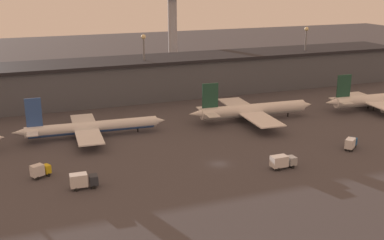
{
  "coord_description": "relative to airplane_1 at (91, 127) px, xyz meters",
  "views": [
    {
      "loc": [
        -47.92,
        -105.68,
        46.62
      ],
      "look_at": [
        0.49,
        20.8,
        6.0
      ],
      "focal_mm": 45.0,
      "sensor_mm": 36.0,
      "label": 1
    }
  ],
  "objects": [
    {
      "name": "ground",
      "position": [
        27.17,
        -34.15,
        -2.94
      ],
      "size": [
        600.0,
        600.0,
        0.0
      ],
      "primitive_type": "plane",
      "color": "#423F44"
    },
    {
      "name": "terminal_building",
      "position": [
        27.17,
        41.92,
        4.89
      ],
      "size": [
        235.25,
        22.98,
        15.56
      ],
      "color": "#4C515B",
      "rests_on": "ground"
    },
    {
      "name": "airplane_1",
      "position": [
        0.0,
        0.0,
        0.0
      ],
      "size": [
        45.82,
        31.7,
        13.16
      ],
      "rotation": [
        0.0,
        0.0,
        -0.06
      ],
      "color": "white",
      "rests_on": "ground"
    },
    {
      "name": "airplane_2",
      "position": [
        53.62,
        -1.98,
        0.53
      ],
      "size": [
        45.01,
        37.52,
        13.69
      ],
      "rotation": [
        0.0,
        0.0,
        -0.06
      ],
      "color": "white",
      "rests_on": "ground"
    },
    {
      "name": "airplane_3",
      "position": [
        101.7,
        -5.42,
        0.55
      ],
      "size": [
        41.28,
        27.33,
        13.6
      ],
      "rotation": [
        0.0,
        0.0,
        -0.06
      ],
      "color": "white",
      "rests_on": "ground"
    },
    {
      "name": "service_vehicle_0",
      "position": [
        -7.96,
        -36.75,
        -0.93
      ],
      "size": [
        6.28,
        2.65,
        3.67
      ],
      "rotation": [
        0.0,
        0.0,
        -0.03
      ],
      "color": "#282D38",
      "rests_on": "ground"
    },
    {
      "name": "service_vehicle_1",
      "position": [
        66.16,
        -37.2,
        -1.1
      ],
      "size": [
        5.9,
        5.21,
        3.31
      ],
      "rotation": [
        0.0,
        0.0,
        0.65
      ],
      "color": "#195199",
      "rests_on": "ground"
    },
    {
      "name": "service_vehicle_2",
      "position": [
        -16.63,
        -26.77,
        -1.07
      ],
      "size": [
        5.07,
        3.87,
        3.41
      ],
      "rotation": [
        0.0,
        0.0,
        0.45
      ],
      "color": "gold",
      "rests_on": "ground"
    },
    {
      "name": "service_vehicle_3",
      "position": [
        40.88,
        -42.57,
        -1.02
      ],
      "size": [
        6.75,
        2.73,
        3.45
      ],
      "rotation": [
        0.0,
        0.0,
        0.03
      ],
      "color": "#9EA3A8",
      "rests_on": "ground"
    },
    {
      "name": "lamp_post_1",
      "position": [
        27.59,
        38.02,
        13.21
      ],
      "size": [
        1.8,
        1.8,
        25.44
      ],
      "color": "slate",
      "rests_on": "ground"
    },
    {
      "name": "lamp_post_2",
      "position": [
        100.15,
        38.02,
        13.34
      ],
      "size": [
        1.8,
        1.8,
        25.68
      ],
      "color": "slate",
      "rests_on": "ground"
    },
    {
      "name": "control_tower",
      "position": [
        56.27,
        88.38,
        22.14
      ],
      "size": [
        9.0,
        9.0,
        43.18
      ],
      "color": "#99999E",
      "rests_on": "ground"
    }
  ]
}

